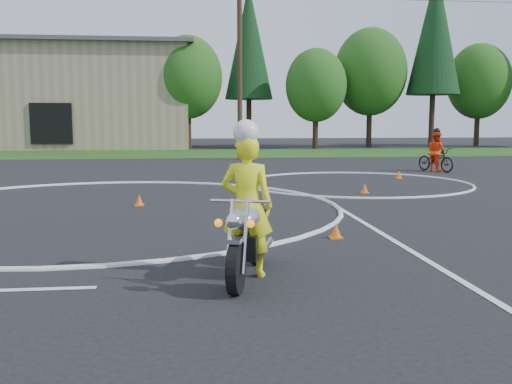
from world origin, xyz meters
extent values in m
plane|color=black|center=(0.00, 0.00, 0.00)|extent=(120.00, 120.00, 0.00)
cube|color=#1E4714|center=(0.00, 27.00, 0.01)|extent=(120.00, 10.00, 0.02)
torus|color=silver|center=(0.00, 3.00, 0.01)|extent=(12.12, 12.12, 0.12)
torus|color=silver|center=(8.00, 8.00, 0.01)|extent=(8.10, 8.10, 0.10)
cube|color=silver|center=(6.00, -2.00, 0.01)|extent=(0.12, 10.00, 0.01)
cylinder|color=black|center=(2.84, -4.47, 0.34)|extent=(0.33, 0.70, 0.69)
cylinder|color=black|center=(3.29, -2.93, 0.34)|extent=(0.33, 0.70, 0.69)
cube|color=black|center=(3.08, -3.64, 0.46)|extent=(0.49, 0.70, 0.34)
ellipsoid|color=#B2B1B6|center=(3.02, -3.86, 0.90)|extent=(0.60, 0.82, 0.32)
cube|color=black|center=(3.18, -3.31, 0.85)|extent=(0.48, 0.74, 0.11)
cylinder|color=silver|center=(2.77, -4.35, 0.75)|extent=(0.16, 0.41, 0.92)
cylinder|color=silver|center=(2.96, -4.41, 0.75)|extent=(0.16, 0.41, 0.92)
cube|color=white|center=(2.83, -4.49, 0.71)|extent=(0.22, 0.29, 0.06)
cylinder|color=silver|center=(2.92, -4.20, 1.17)|extent=(0.78, 0.26, 0.04)
sphere|color=white|center=(2.81, -4.58, 0.98)|extent=(0.21, 0.21, 0.21)
sphere|color=orange|center=(2.62, -4.50, 0.94)|extent=(0.10, 0.10, 0.10)
sphere|color=orange|center=(3.01, -4.62, 0.94)|extent=(0.10, 0.10, 0.10)
cylinder|color=white|center=(3.39, -3.26, 0.34)|extent=(0.35, 0.91, 0.09)
imported|color=#FBFF1A|center=(3.06, -3.60, 1.02)|extent=(0.85, 0.67, 2.03)
sphere|color=white|center=(3.05, -3.65, 2.06)|extent=(0.37, 0.37, 0.37)
imported|color=black|center=(12.90, 12.33, 0.52)|extent=(1.40, 2.10, 1.04)
imported|color=#FE360D|center=(12.90, 12.33, 0.87)|extent=(0.93, 1.03, 1.73)
sphere|color=black|center=(12.90, 12.33, 1.76)|extent=(0.30, 0.30, 0.30)
cone|color=orange|center=(10.18, 9.47, 0.15)|extent=(0.22, 0.22, 0.30)
cube|color=orange|center=(10.18, 9.47, 0.01)|extent=(0.24, 0.24, 0.03)
cone|color=orange|center=(4.99, -1.19, 0.15)|extent=(0.22, 0.22, 0.30)
cube|color=orange|center=(4.99, -1.19, 0.01)|extent=(0.24, 0.24, 0.03)
cone|color=orange|center=(0.89, 3.44, 0.15)|extent=(0.22, 0.22, 0.30)
cube|color=orange|center=(0.89, 3.44, 0.01)|extent=(0.24, 0.24, 0.03)
cone|color=orange|center=(7.56, 5.36, 0.15)|extent=(0.22, 0.22, 0.30)
cube|color=orange|center=(7.56, 5.36, 0.01)|extent=(0.24, 0.24, 0.03)
cube|color=black|center=(-8.00, 31.90, 2.00)|extent=(3.00, 0.16, 3.00)
cylinder|color=#382619|center=(2.00, 34.00, 1.62)|extent=(0.44, 0.44, 3.24)
ellipsoid|color=#1E5116|center=(2.00, 34.00, 5.58)|extent=(5.40, 5.40, 6.48)
cylinder|color=#382619|center=(7.00, 36.00, 1.98)|extent=(0.44, 0.44, 3.96)
cone|color=black|center=(7.00, 36.00, 8.63)|extent=(3.96, 3.96, 9.35)
cylinder|color=#382619|center=(12.00, 33.00, 1.44)|extent=(0.44, 0.44, 2.88)
ellipsoid|color=#1E5116|center=(12.00, 33.00, 4.96)|extent=(4.80, 4.80, 5.76)
cylinder|color=#382619|center=(17.00, 35.00, 1.80)|extent=(0.44, 0.44, 3.60)
ellipsoid|color=#1E5116|center=(17.00, 35.00, 6.20)|extent=(6.00, 6.00, 7.20)
cylinder|color=#382619|center=(22.00, 34.00, 2.16)|extent=(0.44, 0.44, 4.32)
cone|color=black|center=(22.00, 34.00, 9.42)|extent=(4.32, 4.32, 10.20)
cylinder|color=#382619|center=(27.00, 36.00, 1.62)|extent=(0.44, 0.44, 3.24)
ellipsoid|color=#1E5116|center=(27.00, 36.00, 5.58)|extent=(5.40, 5.40, 6.48)
cylinder|color=#382619|center=(-2.00, 35.00, 1.44)|extent=(0.44, 0.44, 2.88)
ellipsoid|color=#1E5116|center=(-2.00, 35.00, 4.96)|extent=(4.80, 4.80, 5.76)
cylinder|color=#473321|center=(5.00, 21.00, 5.00)|extent=(0.28, 0.28, 10.00)
cylinder|color=black|center=(15.00, 21.55, 9.20)|extent=(20.00, 0.02, 0.02)
camera|label=1|loc=(2.31, -11.59, 2.23)|focal=40.00mm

